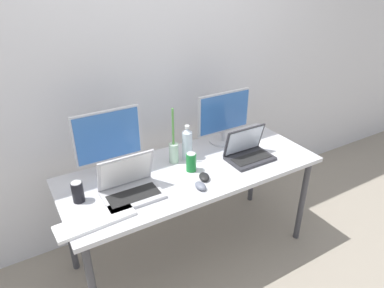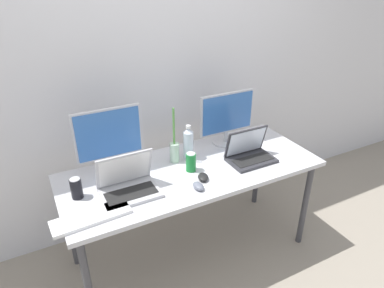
{
  "view_description": "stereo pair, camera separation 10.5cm",
  "coord_description": "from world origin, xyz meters",
  "px_view_note": "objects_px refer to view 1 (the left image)",
  "views": [
    {
      "loc": [
        -0.98,
        -1.66,
        1.93
      ],
      "look_at": [
        0.0,
        0.0,
        0.92
      ],
      "focal_mm": 32.0,
      "sensor_mm": 36.0,
      "label": 1
    },
    {
      "loc": [
        -0.89,
        -1.71,
        1.93
      ],
      "look_at": [
        0.0,
        0.0,
        0.92
      ],
      "focal_mm": 32.0,
      "sensor_mm": 36.0,
      "label": 2
    }
  ],
  "objects_px": {
    "laptop_silver": "(130,186)",
    "laptop_secondary": "(248,151)",
    "monitor_left": "(108,141)",
    "keyboard_main": "(95,221)",
    "soda_can_near_keyboard": "(78,192)",
    "bamboo_vase": "(174,151)",
    "soda_can_by_laptop": "(191,162)",
    "work_desk": "(192,176)",
    "mouse_by_keyboard": "(200,186)",
    "monitor_center": "(224,116)",
    "mouse_by_laptop": "(204,177)",
    "water_bottle": "(187,143)"
  },
  "relations": [
    {
      "from": "laptop_silver",
      "to": "laptop_secondary",
      "type": "height_order",
      "value": "laptop_silver"
    },
    {
      "from": "monitor_left",
      "to": "keyboard_main",
      "type": "height_order",
      "value": "monitor_left"
    },
    {
      "from": "laptop_secondary",
      "to": "soda_can_near_keyboard",
      "type": "bearing_deg",
      "value": 174.99
    },
    {
      "from": "bamboo_vase",
      "to": "laptop_silver",
      "type": "bearing_deg",
      "value": -153.07
    },
    {
      "from": "laptop_silver",
      "to": "soda_can_by_laptop",
      "type": "bearing_deg",
      "value": 5.72
    },
    {
      "from": "keyboard_main",
      "to": "soda_can_by_laptop",
      "type": "distance_m",
      "value": 0.71
    },
    {
      "from": "laptop_secondary",
      "to": "bamboo_vase",
      "type": "xyz_separation_m",
      "value": [
        -0.46,
        0.21,
        0.03
      ]
    },
    {
      "from": "monitor_left",
      "to": "soda_can_near_keyboard",
      "type": "relative_size",
      "value": 3.37
    },
    {
      "from": "soda_can_by_laptop",
      "to": "keyboard_main",
      "type": "bearing_deg",
      "value": -164.94
    },
    {
      "from": "soda_can_by_laptop",
      "to": "bamboo_vase",
      "type": "distance_m",
      "value": 0.16
    },
    {
      "from": "work_desk",
      "to": "mouse_by_keyboard",
      "type": "relative_size",
      "value": 18.69
    },
    {
      "from": "work_desk",
      "to": "keyboard_main",
      "type": "relative_size",
      "value": 4.15
    },
    {
      "from": "monitor_center",
      "to": "laptop_secondary",
      "type": "bearing_deg",
      "value": -89.09
    },
    {
      "from": "mouse_by_keyboard",
      "to": "mouse_by_laptop",
      "type": "bearing_deg",
      "value": 44.26
    },
    {
      "from": "mouse_by_laptop",
      "to": "bamboo_vase",
      "type": "height_order",
      "value": "bamboo_vase"
    },
    {
      "from": "monitor_left",
      "to": "laptop_silver",
      "type": "distance_m",
      "value": 0.34
    },
    {
      "from": "work_desk",
      "to": "soda_can_by_laptop",
      "type": "distance_m",
      "value": 0.13
    },
    {
      "from": "laptop_silver",
      "to": "water_bottle",
      "type": "xyz_separation_m",
      "value": [
        0.5,
        0.2,
        0.06
      ]
    },
    {
      "from": "keyboard_main",
      "to": "soda_can_by_laptop",
      "type": "height_order",
      "value": "soda_can_by_laptop"
    },
    {
      "from": "bamboo_vase",
      "to": "laptop_secondary",
      "type": "bearing_deg",
      "value": -24.8
    },
    {
      "from": "water_bottle",
      "to": "bamboo_vase",
      "type": "relative_size",
      "value": 0.63
    },
    {
      "from": "work_desk",
      "to": "mouse_by_laptop",
      "type": "height_order",
      "value": "mouse_by_laptop"
    },
    {
      "from": "laptop_secondary",
      "to": "soda_can_by_laptop",
      "type": "xyz_separation_m",
      "value": [
        -0.42,
        0.06,
        0.01
      ]
    },
    {
      "from": "water_bottle",
      "to": "soda_can_by_laptop",
      "type": "bearing_deg",
      "value": -111.07
    },
    {
      "from": "monitor_left",
      "to": "monitor_center",
      "type": "bearing_deg",
      "value": -1.1
    },
    {
      "from": "soda_can_near_keyboard",
      "to": "mouse_by_keyboard",
      "type": "bearing_deg",
      "value": -20.44
    },
    {
      "from": "mouse_by_keyboard",
      "to": "soda_can_near_keyboard",
      "type": "relative_size",
      "value": 0.73
    },
    {
      "from": "mouse_by_keyboard",
      "to": "water_bottle",
      "type": "relative_size",
      "value": 0.37
    },
    {
      "from": "work_desk",
      "to": "laptop_silver",
      "type": "bearing_deg",
      "value": -171.98
    },
    {
      "from": "monitor_left",
      "to": "monitor_center",
      "type": "distance_m",
      "value": 0.86
    },
    {
      "from": "keyboard_main",
      "to": "mouse_by_laptop",
      "type": "height_order",
      "value": "mouse_by_laptop"
    },
    {
      "from": "monitor_left",
      "to": "keyboard_main",
      "type": "relative_size",
      "value": 1.03
    },
    {
      "from": "work_desk",
      "to": "laptop_silver",
      "type": "xyz_separation_m",
      "value": [
        -0.45,
        -0.06,
        0.12
      ]
    },
    {
      "from": "work_desk",
      "to": "soda_can_by_laptop",
      "type": "relative_size",
      "value": 13.57
    },
    {
      "from": "bamboo_vase",
      "to": "water_bottle",
      "type": "bearing_deg",
      "value": -0.65
    },
    {
      "from": "monitor_center",
      "to": "laptop_silver",
      "type": "bearing_deg",
      "value": -162.07
    },
    {
      "from": "keyboard_main",
      "to": "water_bottle",
      "type": "xyz_separation_m",
      "value": [
        0.75,
        0.34,
        0.1
      ]
    },
    {
      "from": "laptop_secondary",
      "to": "bamboo_vase",
      "type": "relative_size",
      "value": 0.81
    },
    {
      "from": "work_desk",
      "to": "soda_can_near_keyboard",
      "type": "bearing_deg",
      "value": 178.45
    },
    {
      "from": "monitor_left",
      "to": "water_bottle",
      "type": "xyz_separation_m",
      "value": [
        0.51,
        -0.09,
        -0.11
      ]
    },
    {
      "from": "mouse_by_laptop",
      "to": "bamboo_vase",
      "type": "xyz_separation_m",
      "value": [
        -0.06,
        0.29,
        0.07
      ]
    },
    {
      "from": "laptop_secondary",
      "to": "mouse_by_laptop",
      "type": "distance_m",
      "value": 0.41
    },
    {
      "from": "soda_can_near_keyboard",
      "to": "laptop_secondary",
      "type": "bearing_deg",
      "value": -5.01
    },
    {
      "from": "mouse_by_laptop",
      "to": "soda_can_near_keyboard",
      "type": "distance_m",
      "value": 0.75
    },
    {
      "from": "mouse_by_keyboard",
      "to": "soda_can_near_keyboard",
      "type": "height_order",
      "value": "soda_can_near_keyboard"
    },
    {
      "from": "soda_can_near_keyboard",
      "to": "work_desk",
      "type": "bearing_deg",
      "value": -1.55
    },
    {
      "from": "monitor_center",
      "to": "soda_can_by_laptop",
      "type": "height_order",
      "value": "monitor_center"
    },
    {
      "from": "keyboard_main",
      "to": "monitor_left",
      "type": "bearing_deg",
      "value": 57.78
    },
    {
      "from": "mouse_by_keyboard",
      "to": "laptop_secondary",
      "type": "bearing_deg",
      "value": 16.3
    },
    {
      "from": "work_desk",
      "to": "mouse_by_laptop",
      "type": "relative_size",
      "value": 17.99
    }
  ]
}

